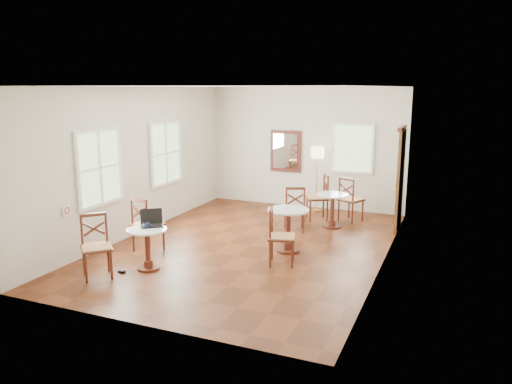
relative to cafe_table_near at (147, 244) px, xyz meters
The scene contains 17 objects.
ground 2.14m from the cafe_table_near, 58.80° to the left, with size 7.00×7.00×0.00m, color #56240E.
room_shell 2.73m from the cafe_table_near, 63.61° to the left, with size 5.02×7.02×3.01m.
cafe_table_near is the anchor object (origin of this frame).
cafe_table_mid 2.56m from the cafe_table_near, 43.54° to the left, with size 0.76×0.76×0.81m.
cafe_table_back 4.28m from the cafe_table_near, 58.78° to the left, with size 0.70×0.70×0.74m.
chair_near_a 0.97m from the cafe_table_near, 125.38° to the left, with size 0.57×0.57×1.03m.
chair_near_b 0.82m from the cafe_table_near, 133.96° to the right, with size 0.66×0.66×1.01m.
chair_mid_a 3.44m from the cafe_table_near, 63.08° to the left, with size 0.59×0.59×0.98m.
chair_mid_b 2.24m from the cafe_table_near, 29.22° to the left, with size 0.56×0.56×0.99m.
chair_back_a 4.98m from the cafe_table_near, 60.32° to the left, with size 0.62×0.62×1.01m.
chair_back_b 4.55m from the cafe_table_near, 67.28° to the left, with size 0.65×0.65×1.04m.
floor_lamp 5.24m from the cafe_table_near, 73.08° to the left, with size 0.31×0.31×1.59m.
laptop 0.40m from the cafe_table_near, 103.48° to the left, with size 0.48×0.47×0.26m.
mouse 0.32m from the cafe_table_near, 70.92° to the left, with size 0.11×0.07×0.04m, color black.
navy_mug 0.32m from the cafe_table_near, 111.35° to the left, with size 0.11×0.08×0.09m.
water_glass 0.33m from the cafe_table_near, 168.70° to the left, with size 0.06×0.06×0.10m, color white.
power_adapter 0.60m from the cafe_table_near, 134.18° to the right, with size 0.11×0.07×0.04m, color black.
Camera 1 is at (3.58, -8.31, 2.98)m, focal length 34.57 mm.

